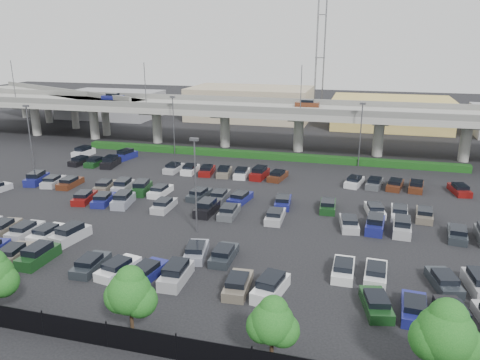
# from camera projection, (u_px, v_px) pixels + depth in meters

# --- Properties ---
(ground) EXTENTS (280.00, 280.00, 0.00)m
(ground) POSITION_uv_depth(u_px,v_px,m) (219.00, 207.00, 57.70)
(ground) COLOR black
(overpass) EXTENTS (150.00, 13.00, 15.80)m
(overpass) POSITION_uv_depth(u_px,v_px,m) (271.00, 112.00, 85.27)
(overpass) COLOR gray
(overpass) RESTS_ON ground
(on_ramp) EXTENTS (50.93, 30.13, 8.80)m
(on_ramp) POSITION_uv_depth(u_px,v_px,m) (61.00, 97.00, 108.47)
(on_ramp) COLOR gray
(on_ramp) RESTS_ON ground
(hedge) EXTENTS (66.00, 1.60, 1.10)m
(hedge) POSITION_uv_depth(u_px,v_px,m) (263.00, 155.00, 80.61)
(hedge) COLOR #143910
(hedge) RESTS_ON ground
(fence) EXTENTS (70.00, 0.10, 2.00)m
(fence) POSITION_uv_depth(u_px,v_px,m) (93.00, 333.00, 31.61)
(fence) COLOR black
(fence) RESTS_ON ground
(tree_row) EXTENTS (65.07, 3.66, 5.94)m
(tree_row) POSITION_uv_depth(u_px,v_px,m) (111.00, 289.00, 32.01)
(tree_row) COLOR #332316
(tree_row) RESTS_ON ground
(parked_cars) EXTENTS (63.08, 41.67, 1.67)m
(parked_cars) POSITION_uv_depth(u_px,v_px,m) (198.00, 212.00, 54.46)
(parked_cars) COLOR white
(parked_cars) RESTS_ON ground
(light_poles) EXTENTS (66.90, 48.38, 10.30)m
(light_poles) POSITION_uv_depth(u_px,v_px,m) (192.00, 152.00, 58.75)
(light_poles) COLOR #4F4F55
(light_poles) RESTS_ON ground
(distant_buildings) EXTENTS (138.00, 24.00, 9.00)m
(distant_buildings) POSITION_uv_depth(u_px,v_px,m) (348.00, 109.00, 110.55)
(distant_buildings) COLOR gray
(distant_buildings) RESTS_ON ground
(comm_tower) EXTENTS (2.40, 2.40, 30.00)m
(comm_tower) POSITION_uv_depth(u_px,v_px,m) (320.00, 55.00, 120.42)
(comm_tower) COLOR #4F4F55
(comm_tower) RESTS_ON ground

